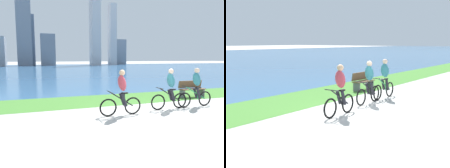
% 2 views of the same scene
% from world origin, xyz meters
% --- Properties ---
extents(ground_plane, '(300.00, 300.00, 0.00)m').
position_xyz_m(ground_plane, '(0.00, 0.00, 0.00)').
color(ground_plane, '#B2AFA8').
extents(grass_strip_bayside, '(120.00, 3.00, 0.01)m').
position_xyz_m(grass_strip_bayside, '(0.00, 3.57, 0.00)').
color(grass_strip_bayside, '#478433').
rests_on(grass_strip_bayside, ground).
extents(cyclist_lead, '(1.64, 0.52, 1.70)m').
position_xyz_m(cyclist_lead, '(-1.08, 0.49, 0.84)').
color(cyclist_lead, black).
rests_on(cyclist_lead, ground).
extents(cyclist_trailing, '(1.71, 0.52, 1.70)m').
position_xyz_m(cyclist_trailing, '(1.21, 0.75, 0.84)').
color(cyclist_trailing, black).
rests_on(cyclist_trailing, ground).
extents(cyclist_distant_rear, '(1.76, 0.52, 1.70)m').
position_xyz_m(cyclist_distant_rear, '(2.53, 0.77, 0.84)').
color(cyclist_distant_rear, black).
rests_on(cyclist_distant_rear, ground).
extents(bench_near_path, '(1.50, 0.47, 0.90)m').
position_xyz_m(bench_near_path, '(3.98, 2.78, 0.45)').
color(bench_near_path, brown).
rests_on(bench_near_path, ground).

